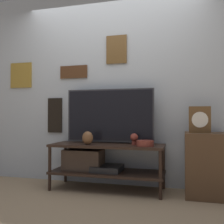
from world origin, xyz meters
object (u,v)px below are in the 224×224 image
Objects in this scene: vase_urn_stoneware at (88,138)px; mantel_clock at (200,120)px; vase_wide_bowl at (145,143)px; television at (110,115)px; decorative_bust at (134,138)px; candle_jar at (136,139)px.

vase_urn_stoneware is 1.35m from mantel_clock.
vase_wide_bowl is 0.67× the size of mantel_clock.
mantel_clock reaches higher than vase_urn_stoneware.
vase_wide_bowl is at bearing 0.75° from vase_urn_stoneware.
television is 5.65× the size of vase_wide_bowl.
television is at bearing 160.90° from decorative_bust.
candle_jar is at bearing 165.90° from mantel_clock.
decorative_bust is (-0.15, 0.09, 0.05)m from vase_wide_bowl.
vase_urn_stoneware reaches higher than decorative_bust.
television is at bearing 45.00° from vase_urn_stoneware.
decorative_bust is at bearing -19.10° from television.
decorative_bust reaches higher than vase_wide_bowl.
vase_urn_stoneware is at bearing -179.25° from vase_wide_bowl.
candle_jar is (-0.16, 0.30, 0.02)m from vase_wide_bowl.
mantel_clock reaches higher than candle_jar.
vase_wide_bowl is 1.44× the size of decorative_bust.
television is 8.14× the size of decorative_bust.
vase_wide_bowl is 1.79× the size of candle_jar.
vase_urn_stoneware is (-0.71, -0.01, 0.05)m from vase_wide_bowl.
candle_jar is 0.37× the size of mantel_clock.
vase_wide_bowl is 0.71m from vase_urn_stoneware.
vase_wide_bowl is 0.18m from decorative_bust.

